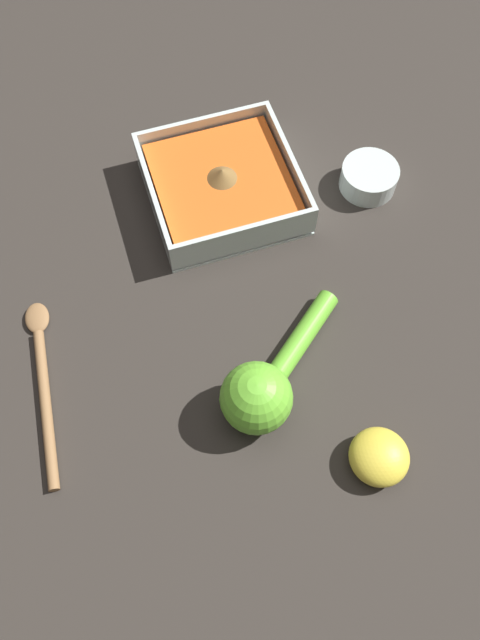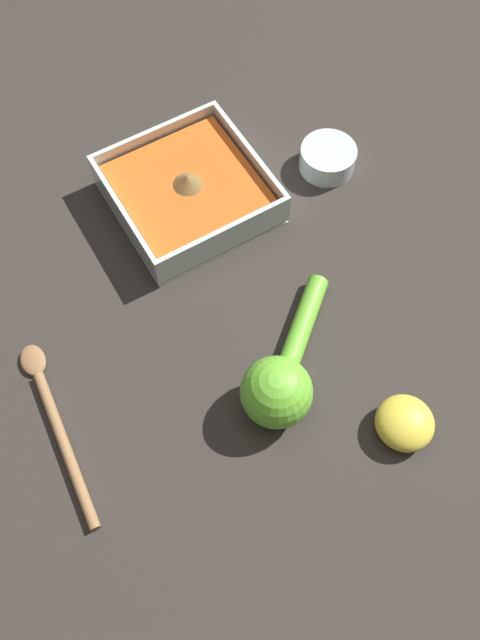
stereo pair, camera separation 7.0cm
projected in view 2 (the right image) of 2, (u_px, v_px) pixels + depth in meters
name	position (u px, v px, depth m)	size (l,w,h in m)	color
ground_plane	(190.00, 227.00, 0.79)	(4.00, 4.00, 0.00)	#332D28
square_dish	(189.00, 193.00, 0.79)	(0.18, 0.18, 0.05)	silver
spice_bowl	(327.00, 159.00, 0.82)	(0.07, 0.07, 0.03)	silver
lemon_squeezer	(280.00, 382.00, 0.66)	(0.17, 0.15, 0.08)	#6BC633
lemon_half	(405.00, 423.00, 0.66)	(0.06, 0.06, 0.03)	yellow
wooden_spoon	(55.00, 420.00, 0.67)	(0.04, 0.22, 0.01)	olive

